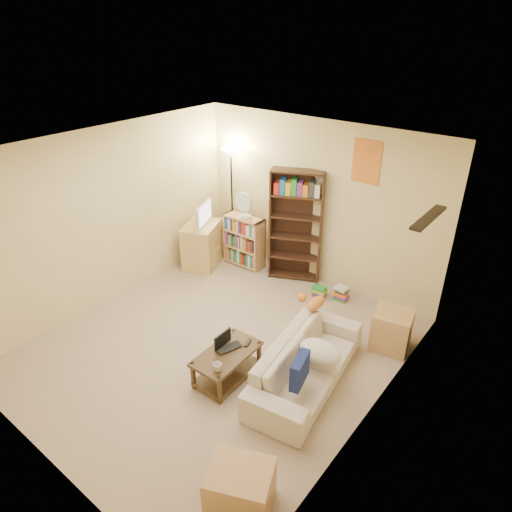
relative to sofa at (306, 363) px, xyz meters
name	(u,v)px	position (x,y,z in m)	size (l,w,h in m)	color
room	(213,230)	(-1.22, -0.14, 1.36)	(4.50, 4.54, 2.52)	tan
sofa	(306,363)	(0.00, 0.00, 0.00)	(0.97, 1.91, 0.53)	beige
navy_pillow	(300,370)	(0.14, -0.38, 0.24)	(0.35, 0.11, 0.32)	navy
cream_blanket	(320,352)	(0.12, 0.06, 0.19)	(0.49, 0.35, 0.21)	beige
tabby_cat	(314,302)	(-0.34, 0.66, 0.34)	(0.42, 0.20, 0.14)	orange
coffee_table	(227,362)	(-0.75, -0.51, -0.04)	(0.48, 0.83, 0.36)	#48311B
laptop	(231,350)	(-0.73, -0.45, 0.11)	(0.28, 0.34, 0.02)	black
laptop_screen	(223,339)	(-0.85, -0.45, 0.21)	(0.01, 0.27, 0.18)	white
mug	(217,367)	(-0.63, -0.78, 0.14)	(0.11, 0.11, 0.09)	silver
tv_remote	(248,343)	(-0.67, -0.23, 0.11)	(0.05, 0.15, 0.02)	black
tv_stand	(202,245)	(-2.87, 1.28, 0.10)	(0.49, 0.69, 0.74)	tan
television	(200,214)	(-2.87, 1.28, 0.65)	(0.32, 0.61, 0.36)	black
tall_bookshelf	(296,223)	(-1.44, 1.90, 0.67)	(0.83, 0.57, 1.77)	#3B2216
short_bookshelf	(244,241)	(-2.32, 1.72, 0.17)	(0.68, 0.28, 0.88)	tan
desk_fan	(244,205)	(-2.28, 1.67, 0.84)	(0.31, 0.18, 0.44)	white
floor_lamp	(231,172)	(-2.73, 1.90, 1.23)	(0.32, 0.32, 1.87)	black
side_table	(392,330)	(0.50, 1.19, -0.01)	(0.45, 0.45, 0.52)	tan
end_cabinet	(240,489)	(0.38, -1.62, -0.05)	(0.53, 0.44, 0.44)	tan
book_stacks	(331,293)	(-0.64, 1.71, -0.17)	(0.49, 0.28, 0.21)	red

